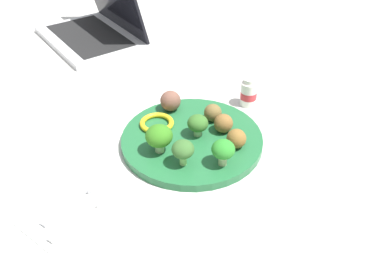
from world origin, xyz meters
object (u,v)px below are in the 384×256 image
at_px(meatball_center, 223,123).
at_px(fork, 74,198).
at_px(broccoli_floret_center, 223,150).
at_px(laptop, 96,26).
at_px(plate, 192,139).
at_px(meatball_back_right, 170,101).
at_px(napkin, 79,208).
at_px(meatball_front_left, 236,139).
at_px(broccoli_floret_back_right, 198,124).
at_px(broccoli_floret_front_right, 159,136).
at_px(knife, 89,208).
at_px(yogurt_bottle, 247,92).
at_px(pepper_ring_mid_left, 157,123).
at_px(broccoli_floret_far_rim, 183,150).
at_px(meatball_far_rim, 213,113).

bearing_deg(meatball_center, fork, 166.19).
height_order(broccoli_floret_center, laptop, laptop).
xyz_separation_m(plate, meatball_back_right, (0.04, 0.10, 0.03)).
bearing_deg(napkin, meatball_front_left, -19.94).
xyz_separation_m(broccoli_floret_back_right, fork, (-0.26, 0.05, -0.04)).
bearing_deg(broccoli_floret_front_right, meatball_center, -20.99).
xyz_separation_m(meatball_center, knife, (-0.30, 0.04, -0.03)).
xyz_separation_m(napkin, fork, (0.01, 0.02, 0.00)).
relative_size(broccoli_floret_center, yogurt_bottle, 0.79).
xyz_separation_m(meatball_front_left, pepper_ring_mid_left, (-0.05, 0.16, -0.01)).
height_order(broccoli_floret_far_rim, pepper_ring_mid_left, broccoli_floret_far_rim).
bearing_deg(yogurt_bottle, broccoli_floret_back_right, -176.78).
bearing_deg(napkin, meatball_far_rim, -2.69).
bearing_deg(pepper_ring_mid_left, broccoli_floret_center, -91.74).
bearing_deg(laptop, pepper_ring_mid_left, -114.05).
bearing_deg(meatball_front_left, pepper_ring_mid_left, 107.65).
bearing_deg(broccoli_floret_center, knife, 155.76).
bearing_deg(broccoli_floret_center, broccoli_floret_far_rim, 131.40).
bearing_deg(laptop, knife, -128.83).
height_order(broccoli_floret_back_right, meatball_center, broccoli_floret_back_right).
bearing_deg(meatball_far_rim, meatball_back_right, 107.67).
distance_m(broccoli_floret_front_right, laptop, 0.60).
height_order(plate, knife, plate).
relative_size(meatball_front_left, pepper_ring_mid_left, 0.54).
bearing_deg(fork, yogurt_bottle, -4.54).
distance_m(broccoli_floret_front_right, yogurt_bottle, 0.27).
distance_m(broccoli_floret_center, meatball_center, 0.10).
height_order(meatball_far_rim, napkin, meatball_far_rim).
bearing_deg(meatball_back_right, napkin, -165.43).
relative_size(plate, broccoli_floret_far_rim, 5.58).
distance_m(meatball_front_left, yogurt_bottle, 0.18).
relative_size(meatball_far_rim, knife, 0.25).
bearing_deg(meatball_front_left, yogurt_bottle, 29.22).
bearing_deg(meatball_far_rim, broccoli_floret_center, -133.17).
relative_size(plate, meatball_far_rim, 7.62).
bearing_deg(yogurt_bottle, meatball_back_right, 148.08).
height_order(broccoli_floret_back_right, broccoli_floret_far_rim, broccoli_floret_far_rim).
distance_m(broccoli_floret_back_right, broccoli_floret_far_rim, 0.09).
height_order(broccoli_floret_center, broccoli_floret_far_rim, broccoli_floret_center).
distance_m(broccoli_floret_front_right, meatball_front_left, 0.15).
xyz_separation_m(broccoli_floret_far_rim, meatball_center, (0.13, 0.01, -0.01)).
xyz_separation_m(broccoli_floret_far_rim, fork, (-0.18, 0.08, -0.04)).
height_order(broccoli_floret_far_rim, yogurt_bottle, same).
distance_m(meatball_center, meatball_far_rim, 0.04).
xyz_separation_m(broccoli_floret_center, meatball_front_left, (0.06, 0.01, -0.01)).
xyz_separation_m(broccoli_floret_center, broccoli_floret_far_rim, (-0.05, 0.05, -0.00)).
distance_m(broccoli_floret_far_rim, napkin, 0.20).
distance_m(broccoli_floret_far_rim, fork, 0.20).
height_order(broccoli_floret_front_right, yogurt_bottle, broccoli_floret_front_right).
relative_size(plate, pepper_ring_mid_left, 4.00).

